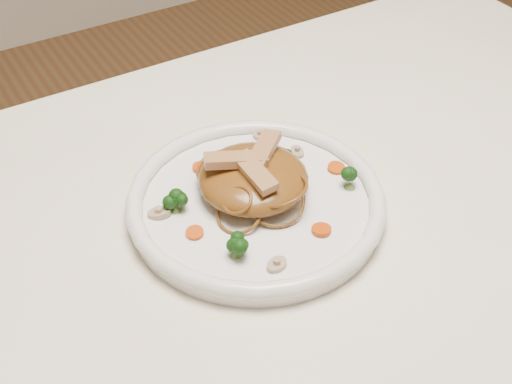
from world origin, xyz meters
TOP-DOWN VIEW (x-y plane):
  - table at (0.00, 0.00)m, footprint 1.20×0.80m
  - plate at (-0.06, 0.04)m, footprint 0.36×0.36m
  - noodle_mound at (-0.05, 0.05)m, footprint 0.14×0.14m
  - chicken_a at (-0.03, 0.06)m, footprint 0.07×0.06m
  - chicken_b at (-0.07, 0.06)m, footprint 0.08×0.05m
  - chicken_c at (-0.06, 0.03)m, footprint 0.02×0.07m
  - broccoli_0 at (0.00, 0.07)m, footprint 0.03×0.03m
  - broccoli_1 at (-0.14, 0.07)m, footprint 0.03×0.03m
  - broccoli_2 at (-0.12, -0.03)m, footprint 0.03×0.03m
  - broccoli_3 at (0.05, -0.00)m, footprint 0.03×0.03m
  - carrot_0 at (0.01, 0.12)m, footprint 0.03×0.03m
  - carrot_1 at (-0.14, 0.02)m, footprint 0.03×0.03m
  - carrot_2 at (0.06, 0.03)m, footprint 0.03×0.03m
  - carrot_3 at (-0.08, 0.12)m, footprint 0.02×0.02m
  - carrot_4 at (-0.02, -0.04)m, footprint 0.02×0.02m
  - mushroom_0 at (-0.09, -0.06)m, footprint 0.03×0.03m
  - mushroom_1 at (0.03, 0.08)m, footprint 0.02×0.02m
  - mushroom_2 at (-0.16, 0.07)m, footprint 0.03×0.03m
  - mushroom_3 at (0.01, 0.14)m, footprint 0.02×0.02m

SIDE VIEW (x-z plane):
  - table at x=0.00m, z-range 0.28..1.03m
  - plate at x=-0.06m, z-range 0.75..0.77m
  - carrot_0 at x=0.01m, z-range 0.77..0.77m
  - carrot_1 at x=-0.14m, z-range 0.77..0.77m
  - carrot_2 at x=0.06m, z-range 0.77..0.77m
  - carrot_3 at x=-0.08m, z-range 0.77..0.77m
  - carrot_4 at x=-0.02m, z-range 0.77..0.77m
  - mushroom_0 at x=-0.09m, z-range 0.77..0.77m
  - mushroom_1 at x=0.03m, z-range 0.77..0.77m
  - mushroom_2 at x=-0.16m, z-range 0.77..0.77m
  - mushroom_3 at x=0.01m, z-range 0.77..0.77m
  - broccoli_1 at x=-0.14m, z-range 0.77..0.79m
  - broccoli_3 at x=0.05m, z-range 0.77..0.79m
  - broccoli_2 at x=-0.12m, z-range 0.77..0.80m
  - broccoli_0 at x=0.00m, z-range 0.77..0.80m
  - noodle_mound at x=-0.05m, z-range 0.77..0.81m
  - chicken_c at x=-0.06m, z-range 0.81..0.82m
  - chicken_a at x=-0.03m, z-range 0.81..0.82m
  - chicken_b at x=-0.07m, z-range 0.81..0.82m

